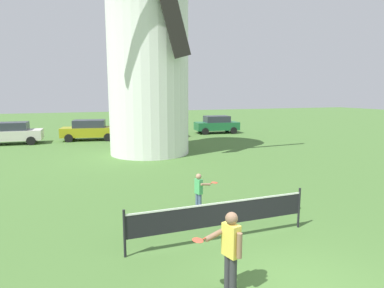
% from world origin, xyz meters
% --- Properties ---
extents(windmill, '(9.00, 5.40, 14.33)m').
position_xyz_m(windmill, '(0.71, 14.57, 6.82)').
color(windmill, white).
rests_on(windmill, ground_plane).
extents(tennis_net, '(4.73, 0.06, 1.10)m').
position_xyz_m(tennis_net, '(-0.40, 2.33, 0.68)').
color(tennis_net, black).
rests_on(tennis_net, ground_plane).
extents(player_near, '(0.89, 0.50, 1.52)m').
position_xyz_m(player_near, '(-1.13, 0.39, 0.86)').
color(player_near, '#333338').
rests_on(player_near, ground_plane).
extents(player_far, '(0.76, 0.38, 1.16)m').
position_xyz_m(player_far, '(-0.09, 4.51, 0.66)').
color(player_far, slate).
rests_on(player_far, ground_plane).
extents(stray_ball, '(0.22, 0.22, 0.22)m').
position_xyz_m(stray_ball, '(2.83, 3.54, 0.11)').
color(stray_ball, silver).
rests_on(stray_ball, ground_plane).
extents(parked_car_cream, '(4.25, 2.04, 1.56)m').
position_xyz_m(parked_car_cream, '(-7.75, 21.42, 0.81)').
color(parked_car_cream, silver).
rests_on(parked_car_cream, ground_plane).
extents(parked_car_mustard, '(4.37, 2.43, 1.56)m').
position_xyz_m(parked_car_mustard, '(-2.37, 21.57, 0.81)').
color(parked_car_mustard, '#999919').
rests_on(parked_car_mustard, ground_plane).
extents(parked_car_red, '(4.30, 2.44, 1.56)m').
position_xyz_m(parked_car_red, '(3.13, 21.59, 0.81)').
color(parked_car_red, red).
rests_on(parked_car_red, ground_plane).
extents(parked_car_green, '(4.02, 2.23, 1.56)m').
position_xyz_m(parked_car_green, '(8.64, 22.18, 0.81)').
color(parked_car_green, '#1E6638').
rests_on(parked_car_green, ground_plane).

